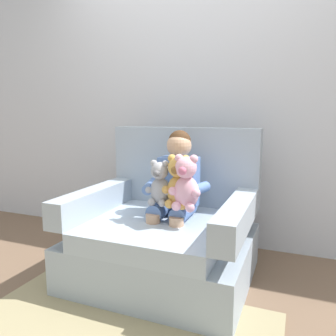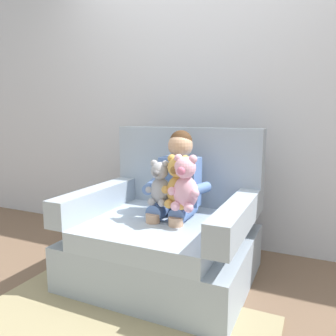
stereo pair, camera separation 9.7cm
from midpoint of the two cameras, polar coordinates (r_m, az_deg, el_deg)
The scene contains 7 objects.
ground_plane at distance 2.38m, azimuth -1.99°, elevation -18.46°, with size 8.00×8.00×0.00m, color brown.
back_wall at distance 2.87m, azimuth 4.56°, elevation 13.03°, with size 6.00×0.10×2.60m, color silver.
armchair at distance 2.30m, azimuth -1.47°, elevation -11.14°, with size 1.14×0.99×1.01m.
seated_child at distance 2.22m, azimuth 0.07°, elevation -3.02°, with size 0.45×0.39×0.82m.
plush_honey at distance 2.04m, azimuth 0.47°, elevation -2.61°, with size 0.20×0.16×0.33m.
plush_grey at distance 2.10m, azimuth -2.83°, elevation -2.81°, with size 0.17×0.14×0.29m.
plush_pink at distance 1.99m, azimuth 1.73°, elevation -2.81°, with size 0.20×0.16×0.34m.
Camera 1 is at (0.82, -1.95, 1.10)m, focal length 35.11 mm.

